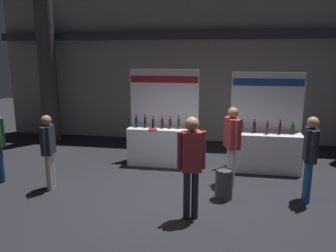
% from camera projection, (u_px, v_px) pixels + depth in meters
% --- Properties ---
extents(ground_plane, '(27.21, 27.21, 0.00)m').
position_uv_depth(ground_plane, '(178.00, 200.00, 6.56)').
color(ground_plane, black).
extents(hall_colonnade, '(13.61, 1.20, 6.27)m').
position_uv_depth(hall_colonnade, '(199.00, 47.00, 10.44)').
color(hall_colonnade, gray).
rests_on(hall_colonnade, ground_plane).
extents(exhibitor_booth_0, '(1.84, 0.71, 2.49)m').
position_uv_depth(exhibitor_booth_0, '(162.00, 141.00, 8.62)').
color(exhibitor_booth_0, white).
rests_on(exhibitor_booth_0, ground_plane).
extents(exhibitor_booth_1, '(1.77, 0.66, 2.44)m').
position_uv_depth(exhibitor_booth_1, '(265.00, 147.00, 8.13)').
color(exhibitor_booth_1, white).
rests_on(exhibitor_booth_1, ground_plane).
extents(trash_bin, '(0.35, 0.35, 0.61)m').
position_uv_depth(trash_bin, '(224.00, 184.00, 6.57)').
color(trash_bin, '#38383D').
rests_on(trash_bin, ground_plane).
extents(visitor_1, '(0.48, 0.32, 1.85)m').
position_uv_depth(visitor_1, '(191.00, 159.00, 5.59)').
color(visitor_1, '#23232D').
rests_on(visitor_1, ground_plane).
extents(visitor_2, '(0.38, 0.57, 1.76)m').
position_uv_depth(visitor_2, '(232.00, 138.00, 7.15)').
color(visitor_2, silver).
rests_on(visitor_2, ground_plane).
extents(visitor_3, '(0.24, 0.49, 1.63)m').
position_uv_depth(visitor_3, '(48.00, 147.00, 6.90)').
color(visitor_3, '#ADA393').
rests_on(visitor_3, ground_plane).
extents(visitor_4, '(0.24, 0.56, 1.71)m').
position_uv_depth(visitor_4, '(310.00, 152.00, 6.31)').
color(visitor_4, navy).
rests_on(visitor_4, ground_plane).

